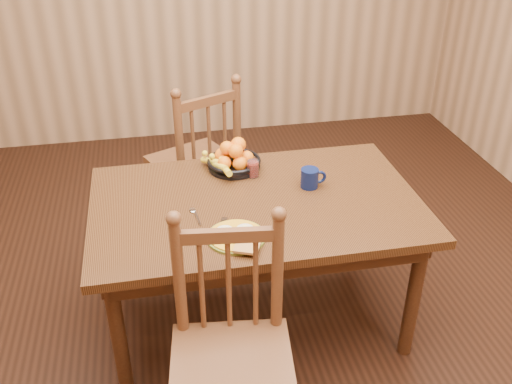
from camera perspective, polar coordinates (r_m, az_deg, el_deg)
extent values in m
cube|color=black|center=(3.24, 0.00, -12.32)|extent=(4.50, 5.00, 0.01)
cube|color=black|center=(2.80, 0.00, -1.28)|extent=(1.60, 1.00, 0.04)
cube|color=black|center=(3.19, -1.46, 1.53)|extent=(1.40, 0.04, 0.10)
cube|color=black|center=(2.50, 1.87, -7.69)|extent=(1.40, 0.04, 0.10)
cube|color=black|center=(3.03, 13.46, -1.02)|extent=(0.04, 0.84, 0.10)
cube|color=black|center=(2.81, -14.60, -3.99)|extent=(0.04, 0.84, 0.10)
cylinder|color=black|center=(2.68, -13.54, -14.10)|extent=(0.07, 0.07, 0.70)
cylinder|color=black|center=(2.91, 15.45, -10.20)|extent=(0.07, 0.07, 0.70)
cylinder|color=black|center=(3.31, -13.40, -4.40)|extent=(0.07, 0.07, 0.70)
cylinder|color=black|center=(3.49, 10.05, -1.90)|extent=(0.07, 0.07, 0.70)
cube|color=#512B18|center=(3.69, -6.25, 2.95)|extent=(0.64, 0.63, 0.04)
cylinder|color=#512B18|center=(4.05, -4.95, 1.46)|extent=(0.04, 0.04, 0.48)
cylinder|color=#512B18|center=(3.89, -9.98, -0.23)|extent=(0.04, 0.04, 0.48)
cylinder|color=#512B18|center=(3.77, -1.96, -0.81)|extent=(0.04, 0.04, 0.48)
cylinder|color=#512B18|center=(3.60, -7.24, -2.74)|extent=(0.04, 0.04, 0.48)
cylinder|color=#512B18|center=(3.50, -1.91, 6.74)|extent=(0.05, 0.05, 0.58)
cylinder|color=#512B18|center=(3.31, -7.67, 5.05)|extent=(0.05, 0.05, 0.58)
cylinder|color=#512B18|center=(3.43, -4.68, 5.08)|extent=(0.02, 0.02, 0.44)
cube|color=#512B18|center=(3.32, -4.86, 9.05)|extent=(0.38, 0.20, 0.06)
cube|color=#512B18|center=(2.33, -2.42, -17.01)|extent=(0.53, 0.51, 0.04)
cylinder|color=#512B18|center=(2.64, -6.90, -17.91)|extent=(0.04, 0.04, 0.47)
cylinder|color=#512B18|center=(2.65, 1.97, -17.56)|extent=(0.04, 0.04, 0.47)
cylinder|color=#512B18|center=(2.29, -7.71, -8.56)|extent=(0.05, 0.05, 0.56)
cylinder|color=#512B18|center=(2.29, 2.15, -8.18)|extent=(0.05, 0.05, 0.56)
cylinder|color=#512B18|center=(2.32, -2.74, -9.44)|extent=(0.02, 0.02, 0.43)
cube|color=#512B18|center=(2.16, -2.90, -4.39)|extent=(0.39, 0.08, 0.05)
cylinder|color=#59601E|center=(2.52, -1.99, -4.50)|extent=(0.26, 0.26, 0.01)
cylinder|color=orange|center=(2.52, -1.99, -4.37)|extent=(0.24, 0.24, 0.01)
ellipsoid|color=silver|center=(2.53, -3.13, -3.83)|extent=(0.08, 0.08, 0.01)
cube|color=#F2E08C|center=(2.53, -3.14, -3.63)|extent=(0.02, 0.02, 0.01)
ellipsoid|color=silver|center=(2.54, -1.10, -3.68)|extent=(0.08, 0.08, 0.01)
cube|color=#F2E08C|center=(2.53, -1.11, -3.47)|extent=(0.02, 0.02, 0.01)
ellipsoid|color=silver|center=(2.48, -1.88, -4.56)|extent=(0.08, 0.08, 0.01)
cube|color=#F2E08C|center=(2.48, -1.89, -4.35)|extent=(0.02, 0.02, 0.01)
cube|color=brown|center=(2.43, -0.89, -5.46)|extent=(0.14, 0.13, 0.01)
cube|color=silver|center=(2.56, -3.20, -3.89)|extent=(0.05, 0.14, 0.00)
cube|color=silver|center=(2.64, -3.21, -2.83)|extent=(0.04, 0.05, 0.00)
cube|color=silver|center=(2.66, -5.85, -2.63)|extent=(0.02, 0.12, 0.00)
ellipsoid|color=silver|center=(2.72, -6.33, -1.79)|extent=(0.03, 0.04, 0.01)
cylinder|color=#0A1337|center=(2.89, 5.37, 1.39)|extent=(0.09, 0.09, 0.10)
torus|color=#0A1337|center=(2.90, 6.36, 1.49)|extent=(0.07, 0.02, 0.07)
cylinder|color=black|center=(2.87, 5.42, 2.19)|extent=(0.08, 0.08, 0.00)
cylinder|color=silver|center=(2.98, -0.30, 2.35)|extent=(0.06, 0.06, 0.09)
cylinder|color=maroon|center=(2.98, -0.30, 2.23)|extent=(0.05, 0.05, 0.07)
cylinder|color=black|center=(3.07, -2.21, 2.58)|extent=(0.28, 0.28, 0.02)
torus|color=black|center=(3.06, -2.22, 3.16)|extent=(0.29, 0.29, 0.02)
cylinder|color=black|center=(3.08, -2.20, 2.45)|extent=(0.10, 0.10, 0.01)
sphere|color=orange|center=(3.06, -0.93, 3.47)|extent=(0.07, 0.07, 0.07)
sphere|color=orange|center=(3.11, -2.02, 3.98)|extent=(0.08, 0.08, 0.08)
sphere|color=orange|center=(3.08, -3.40, 3.67)|extent=(0.08, 0.08, 0.08)
sphere|color=orange|center=(3.01, -3.17, 2.91)|extent=(0.07, 0.07, 0.07)
sphere|color=orange|center=(3.00, -1.60, 2.85)|extent=(0.08, 0.08, 0.08)
sphere|color=orange|center=(3.05, -1.78, 4.76)|extent=(0.08, 0.08, 0.08)
sphere|color=orange|center=(3.03, -2.93, 4.42)|extent=(0.07, 0.07, 0.07)
sphere|color=orange|center=(2.99, -2.03, 4.11)|extent=(0.08, 0.08, 0.08)
cylinder|color=yellow|center=(3.01, -3.79, 2.65)|extent=(0.10, 0.17, 0.07)
cylinder|color=yellow|center=(3.05, -4.29, 3.05)|extent=(0.14, 0.15, 0.07)
cylinder|color=yellow|center=(2.97, -3.09, 2.26)|extent=(0.06, 0.18, 0.07)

